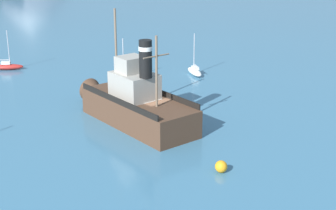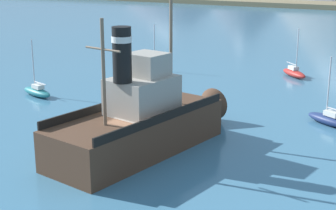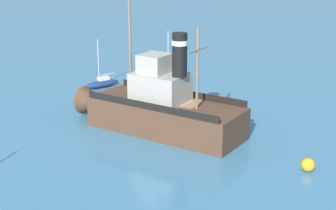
{
  "view_description": "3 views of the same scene",
  "coord_description": "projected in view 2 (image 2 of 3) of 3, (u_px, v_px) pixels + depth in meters",
  "views": [
    {
      "loc": [
        -30.59,
        -29.53,
        16.39
      ],
      "look_at": [
        1.8,
        -0.29,
        1.54
      ],
      "focal_mm": 55.0,
      "sensor_mm": 36.0,
      "label": 1
    },
    {
      "loc": [
        15.55,
        -23.95,
        11.39
      ],
      "look_at": [
        -0.44,
        4.78,
        2.09
      ],
      "focal_mm": 55.0,
      "sensor_mm": 36.0,
      "label": 2
    },
    {
      "loc": [
        -34.46,
        -14.11,
        13.97
      ],
      "look_at": [
        -1.95,
        0.33,
        2.7
      ],
      "focal_mm": 55.0,
      "sensor_mm": 36.0,
      "label": 3
    }
  ],
  "objects": [
    {
      "name": "ground_plane",
      "position": [
        135.0,
        159.0,
        30.51
      ],
      "size": [
        600.0,
        600.0,
        0.0
      ],
      "primitive_type": "plane",
      "color": "teal"
    },
    {
      "name": "old_tugboat",
      "position": [
        144.0,
        121.0,
        31.69
      ],
      "size": [
        6.29,
        14.76,
        9.9
      ],
      "color": "#4C3323",
      "rests_on": "ground"
    },
    {
      "name": "sailboat_red",
      "position": [
        294.0,
        73.0,
        51.88
      ],
      "size": [
        3.54,
        3.38,
        4.9
      ],
      "color": "#B22823",
      "rests_on": "ground"
    },
    {
      "name": "sailboat_navy",
      "position": [
        330.0,
        119.0,
        36.72
      ],
      "size": [
        3.87,
        2.77,
        4.9
      ],
      "color": "navy",
      "rests_on": "ground"
    },
    {
      "name": "sailboat_teal",
      "position": [
        37.0,
        91.0,
        44.51
      ],
      "size": [
        3.96,
        2.1,
        4.9
      ],
      "color": "#23757A",
      "rests_on": "ground"
    },
    {
      "name": "sailboat_orange",
      "position": [
        153.0,
        67.0,
        54.59
      ],
      "size": [
        1.17,
        3.82,
        4.9
      ],
      "color": "orange",
      "rests_on": "ground"
    }
  ]
}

